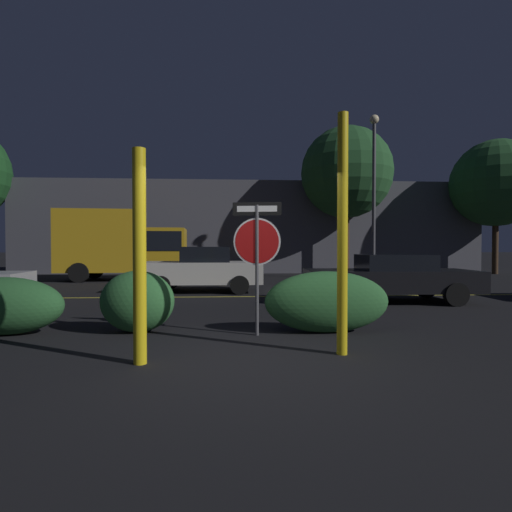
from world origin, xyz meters
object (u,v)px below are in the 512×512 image
(hedge_bush_1, at_px, (4,306))
(street_lamp, at_px, (374,178))
(stop_sign, at_px, (257,242))
(tree_2, at_px, (496,183))
(yellow_pole_right, at_px, (342,234))
(passing_car_3, at_px, (390,277))
(tree_0, at_px, (347,173))
(hedge_bush_2, at_px, (138,301))
(hedge_bush_3, at_px, (327,302))
(passing_car_2, at_px, (203,269))
(delivery_truck, at_px, (124,244))
(yellow_pole_left, at_px, (140,257))

(hedge_bush_1, bearing_deg, street_lamp, 47.14)
(stop_sign, bearing_deg, tree_2, 54.74)
(yellow_pole_right, height_order, hedge_bush_1, yellow_pole_right)
(hedge_bush_1, height_order, passing_car_3, passing_car_3)
(tree_0, bearing_deg, hedge_bush_2, -118.42)
(hedge_bush_3, height_order, passing_car_2, passing_car_2)
(hedge_bush_2, xyz_separation_m, passing_car_2, (0.69, 6.40, 0.21))
(tree_2, bearing_deg, hedge_bush_2, -138.50)
(passing_car_3, height_order, tree_0, tree_0)
(stop_sign, height_order, delivery_truck, delivery_truck)
(tree_2, bearing_deg, hedge_bush_1, -141.91)
(yellow_pole_right, bearing_deg, street_lamp, 68.41)
(yellow_pole_right, distance_m, street_lamp, 14.15)
(stop_sign, xyz_separation_m, street_lamp, (6.18, 11.58, 3.17))
(tree_2, bearing_deg, street_lamp, -157.72)
(hedge_bush_3, relative_size, passing_car_3, 0.46)
(yellow_pole_right, xyz_separation_m, passing_car_2, (-2.48, 8.05, -0.91))
(hedge_bush_1, distance_m, hedge_bush_3, 5.50)
(tree_0, bearing_deg, street_lamp, -85.84)
(hedge_bush_2, xyz_separation_m, tree_2, (16.45, 14.55, 4.56))
(tree_0, height_order, tree_2, tree_0)
(delivery_truck, bearing_deg, yellow_pole_right, 22.72)
(passing_car_3, xyz_separation_m, tree_2, (10.51, 10.99, 4.43))
(yellow_pole_left, height_order, passing_car_2, yellow_pole_left)
(hedge_bush_3, bearing_deg, passing_car_3, 54.99)
(yellow_pole_left, relative_size, passing_car_3, 0.58)
(yellow_pole_left, distance_m, passing_car_2, 8.37)
(passing_car_3, bearing_deg, tree_2, -40.86)
(stop_sign, height_order, yellow_pole_right, yellow_pole_right)
(hedge_bush_2, distance_m, tree_0, 17.53)
(yellow_pole_left, relative_size, yellow_pole_right, 0.82)
(yellow_pole_right, bearing_deg, delivery_truck, 116.11)
(passing_car_2, bearing_deg, tree_2, -62.36)
(delivery_truck, distance_m, tree_2, 20.28)
(hedge_bush_2, xyz_separation_m, delivery_truck, (-3.31, 11.55, 1.11))
(hedge_bush_1, xyz_separation_m, tree_2, (18.66, 14.63, 4.61))
(stop_sign, distance_m, delivery_truck, 13.09)
(yellow_pole_right, height_order, passing_car_3, yellow_pole_right)
(hedge_bush_2, bearing_deg, tree_0, 61.58)
(passing_car_3, bearing_deg, tree_0, -7.46)
(passing_car_2, xyz_separation_m, tree_2, (15.77, 8.15, 4.35))
(hedge_bush_2, height_order, hedge_bush_3, hedge_bush_2)
(tree_0, bearing_deg, stop_sign, -111.36)
(hedge_bush_2, xyz_separation_m, hedge_bush_3, (3.29, -0.23, -0.00))
(stop_sign, distance_m, tree_2, 21.04)
(passing_car_3, relative_size, delivery_truck, 0.83)
(yellow_pole_left, bearing_deg, passing_car_3, 45.22)
(passing_car_2, xyz_separation_m, street_lamp, (7.56, 4.79, 3.98))
(street_lamp, bearing_deg, stop_sign, -118.09)
(hedge_bush_2, distance_m, passing_car_2, 6.45)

